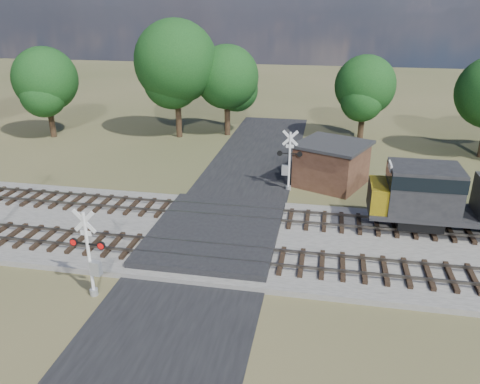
# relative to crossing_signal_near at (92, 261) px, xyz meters

# --- Properties ---
(ground) EXTENTS (160.00, 160.00, 0.00)m
(ground) POSITION_rel_crossing_signal_near_xyz_m (4.03, 5.99, -1.77)
(ground) COLOR #404A27
(ground) RESTS_ON ground
(ballast_bed) EXTENTS (140.00, 10.00, 0.30)m
(ballast_bed) POSITION_rel_crossing_signal_near_xyz_m (14.03, 6.49, -1.62)
(ballast_bed) COLOR gray
(ballast_bed) RESTS_ON ground
(road) EXTENTS (7.00, 60.00, 0.08)m
(road) POSITION_rel_crossing_signal_near_xyz_m (4.03, 5.99, -1.73)
(road) COLOR black
(road) RESTS_ON ground
(crossing_panel) EXTENTS (7.00, 9.00, 0.62)m
(crossing_panel) POSITION_rel_crossing_signal_near_xyz_m (4.03, 6.49, -1.46)
(crossing_panel) COLOR #262628
(crossing_panel) RESTS_ON ground
(track_near) EXTENTS (140.00, 2.60, 0.33)m
(track_near) POSITION_rel_crossing_signal_near_xyz_m (7.15, 3.99, -1.36)
(track_near) COLOR black
(track_near) RESTS_ON ballast_bed
(track_far) EXTENTS (140.00, 2.60, 0.33)m
(track_far) POSITION_rel_crossing_signal_near_xyz_m (7.15, 8.99, -1.36)
(track_far) COLOR black
(track_far) RESTS_ON ballast_bed
(crossing_signal_near) EXTENTS (1.72, 0.38, 4.26)m
(crossing_signal_near) POSITION_rel_crossing_signal_near_xyz_m (0.00, 0.00, 0.00)
(crossing_signal_near) COLOR silver
(crossing_signal_near) RESTS_ON ground
(crossing_signal_far) EXTENTS (1.76, 0.38, 4.36)m
(crossing_signal_far) POSITION_rel_crossing_signal_near_xyz_m (7.31, 14.49, 0.04)
(crossing_signal_far) COLOR silver
(crossing_signal_far) RESTS_ON ground
(equipment_shed) EXTENTS (6.08, 6.08, 3.15)m
(equipment_shed) POSITION_rel_crossing_signal_near_xyz_m (10.31, 16.17, -0.18)
(equipment_shed) COLOR #42281C
(equipment_shed) RESTS_ON ground
(treeline) EXTENTS (81.83, 11.80, 11.11)m
(treeline) POSITION_rel_crossing_signal_near_xyz_m (10.00, 26.23, 4.53)
(treeline) COLOR black
(treeline) RESTS_ON ground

